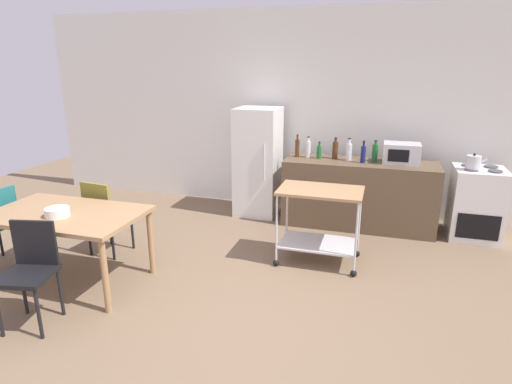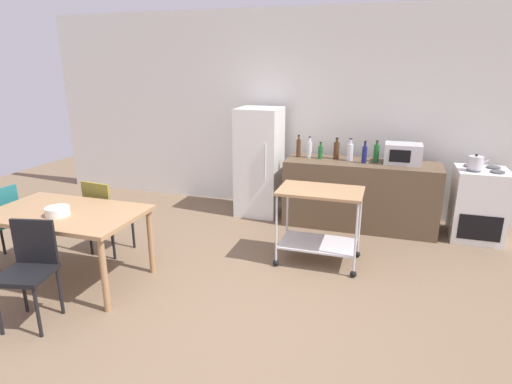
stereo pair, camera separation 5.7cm
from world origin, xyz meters
name	(u,v)px [view 1 (the left image)]	position (x,y,z in m)	size (l,w,h in m)	color
ground_plane	(230,318)	(0.00, 0.00, 0.00)	(12.00, 12.00, 0.00)	brown
back_wall	(303,112)	(0.00, 3.20, 1.45)	(8.40, 0.12, 2.90)	silver
kitchen_counter	(358,194)	(0.90, 2.60, 0.45)	(2.00, 0.64, 0.90)	brown
dining_table	(66,220)	(-1.77, 0.16, 0.67)	(1.50, 0.90, 0.75)	#A37A51
chair_black	(30,267)	(-1.59, -0.52, 0.52)	(0.48, 0.48, 0.89)	black
chair_olive	(105,212)	(-1.82, 0.82, 0.52)	(0.44, 0.44, 0.89)	olive
stove_oven	(476,203)	(2.35, 2.62, 0.45)	(0.60, 0.61, 0.92)	white
refrigerator	(258,162)	(-0.55, 2.70, 0.78)	(0.60, 0.63, 1.55)	white
kitchen_cart	(320,214)	(0.56, 1.34, 0.57)	(0.91, 0.57, 0.85)	#A37A51
bottle_sparkling_water	(297,148)	(0.03, 2.65, 1.03)	(0.06, 0.06, 0.31)	#4C2D19
bottle_soda	(308,149)	(0.18, 2.66, 1.02)	(0.07, 0.07, 0.29)	silver
bottle_olive_oil	(319,152)	(0.34, 2.64, 0.99)	(0.06, 0.06, 0.23)	#1E6628
bottle_vinegar	(335,150)	(0.55, 2.69, 1.02)	(0.08, 0.08, 0.29)	#4C2D19
bottle_wine	(349,151)	(0.73, 2.62, 1.02)	(0.08, 0.08, 0.30)	silver
bottle_hot_sauce	(363,154)	(0.92, 2.55, 1.02)	(0.06, 0.06, 0.29)	navy
bottle_soy_sauce	(375,152)	(1.07, 2.67, 1.02)	(0.07, 0.07, 0.28)	#1E6628
microwave	(401,153)	(1.40, 2.67, 1.03)	(0.46, 0.35, 0.26)	silver
fruit_bowl	(57,212)	(-1.76, 0.05, 0.79)	(0.23, 0.23, 0.08)	white
kettle	(473,162)	(2.23, 2.52, 1.00)	(0.24, 0.17, 0.19)	silver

